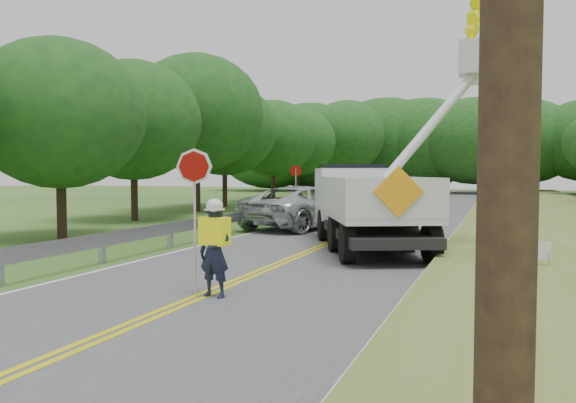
% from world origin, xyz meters
% --- Properties ---
extents(ground, '(140.00, 140.00, 0.00)m').
position_xyz_m(ground, '(0.00, 0.00, 0.00)').
color(ground, '#2E5120').
rests_on(ground, ground).
extents(road, '(7.20, 96.00, 0.03)m').
position_xyz_m(road, '(0.00, 14.00, 0.01)').
color(road, '#4A4A4D').
rests_on(road, ground).
extents(guardrail, '(0.18, 48.00, 0.77)m').
position_xyz_m(guardrail, '(-4.02, 14.91, 0.55)').
color(guardrail, '#9B9FA3').
rests_on(guardrail, ground).
extents(utility_poles, '(1.60, 43.30, 10.00)m').
position_xyz_m(utility_poles, '(5.00, 17.02, 5.27)').
color(utility_poles, black).
rests_on(utility_poles, ground).
extents(tall_grass_verge, '(7.00, 96.00, 0.30)m').
position_xyz_m(tall_grass_verge, '(7.10, 14.00, 0.15)').
color(tall_grass_verge, olive).
rests_on(tall_grass_verge, ground).
extents(treeline_left, '(9.68, 56.26, 9.85)m').
position_xyz_m(treeline_left, '(-10.57, 30.64, 5.26)').
color(treeline_left, '#332319').
rests_on(treeline_left, ground).
extents(treeline_horizon, '(56.71, 14.02, 10.47)m').
position_xyz_m(treeline_horizon, '(-1.83, 56.23, 5.50)').
color(treeline_horizon, '#19451E').
rests_on(treeline_horizon, ground).
extents(flagger, '(1.06, 0.43, 2.64)m').
position_xyz_m(flagger, '(0.25, 1.65, 0.96)').
color(flagger, '#191E33').
rests_on(flagger, road).
extents(bucket_truck, '(5.86, 7.43, 6.93)m').
position_xyz_m(bucket_truck, '(1.23, 9.71, 1.57)').
color(bucket_truck, black).
rests_on(bucket_truck, road).
extents(suv_silver, '(4.32, 6.55, 1.67)m').
position_xyz_m(suv_silver, '(-2.28, 13.99, 0.86)').
color(suv_silver, silver).
rests_on(suv_silver, road).
extents(suv_darkgrey, '(3.48, 5.54, 1.50)m').
position_xyz_m(suv_darkgrey, '(-1.64, 25.13, 0.77)').
color(suv_darkgrey, '#383940').
rests_on(suv_darkgrey, road).
extents(stop_sign_permanent, '(0.52, 0.20, 2.57)m').
position_xyz_m(stop_sign_permanent, '(-3.96, 17.44, 1.71)').
color(stop_sign_permanent, '#9B9FA3').
rests_on(stop_sign_permanent, ground).
extents(yard_sign, '(0.53, 0.18, 0.79)m').
position_xyz_m(yard_sign, '(5.72, 5.59, 0.57)').
color(yard_sign, white).
rests_on(yard_sign, ground).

